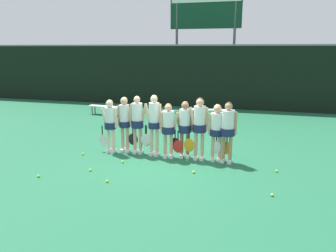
# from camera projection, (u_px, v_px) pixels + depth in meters

# --- Properties ---
(ground_plane) EXTENTS (140.00, 140.00, 0.00)m
(ground_plane) POSITION_uv_depth(u_px,v_px,m) (167.00, 156.00, 9.72)
(ground_plane) COLOR #216642
(fence_windscreen) EXTENTS (60.00, 0.08, 3.31)m
(fence_windscreen) POSITION_uv_depth(u_px,v_px,m) (210.00, 77.00, 17.12)
(fence_windscreen) COLOR black
(fence_windscreen) RESTS_ON ground_plane
(scoreboard) EXTENTS (3.88, 0.15, 5.84)m
(scoreboard) POSITION_uv_depth(u_px,v_px,m) (205.00, 21.00, 17.71)
(scoreboard) COLOR #515156
(scoreboard) RESTS_ON ground_plane
(bench_courtside) EXTENTS (2.03, 0.55, 0.43)m
(bench_courtside) POSITION_uv_depth(u_px,v_px,m) (108.00, 107.00, 15.54)
(bench_courtside) COLOR silver
(bench_courtside) RESTS_ON ground_plane
(bench_far) EXTENTS (1.91, 0.52, 0.44)m
(bench_far) POSITION_uv_depth(u_px,v_px,m) (211.00, 111.00, 14.66)
(bench_far) COLOR silver
(bench_far) RESTS_ON ground_plane
(player_0) EXTENTS (0.63, 0.35, 1.63)m
(player_0) POSITION_uv_depth(u_px,v_px,m) (110.00, 122.00, 9.88)
(player_0) COLOR beige
(player_0) RESTS_ON ground_plane
(player_1) EXTENTS (0.63, 0.33, 1.70)m
(player_1) POSITION_uv_depth(u_px,v_px,m) (125.00, 120.00, 9.92)
(player_1) COLOR tan
(player_1) RESTS_ON ground_plane
(player_2) EXTENTS (0.64, 0.36, 1.75)m
(player_2) POSITION_uv_depth(u_px,v_px,m) (138.00, 120.00, 9.77)
(player_2) COLOR tan
(player_2) RESTS_ON ground_plane
(player_3) EXTENTS (0.65, 0.35, 1.81)m
(player_3) POSITION_uv_depth(u_px,v_px,m) (154.00, 120.00, 9.56)
(player_3) COLOR beige
(player_3) RESTS_ON ground_plane
(player_4) EXTENTS (0.65, 0.37, 1.60)m
(player_4) POSITION_uv_depth(u_px,v_px,m) (169.00, 126.00, 9.39)
(player_4) COLOR tan
(player_4) RESTS_ON ground_plane
(player_5) EXTENTS (0.66, 0.37, 1.66)m
(player_5) POSITION_uv_depth(u_px,v_px,m) (185.00, 125.00, 9.40)
(player_5) COLOR #8C664C
(player_5) RESTS_ON ground_plane
(player_6) EXTENTS (0.67, 0.38, 1.79)m
(player_6) POSITION_uv_depth(u_px,v_px,m) (199.00, 123.00, 9.20)
(player_6) COLOR tan
(player_6) RESTS_ON ground_plane
(player_7) EXTENTS (0.67, 0.39, 1.62)m
(player_7) POSITION_uv_depth(u_px,v_px,m) (217.00, 128.00, 9.10)
(player_7) COLOR tan
(player_7) RESTS_ON ground_plane
(player_8) EXTENTS (0.67, 0.40, 1.71)m
(player_8) POSITION_uv_depth(u_px,v_px,m) (228.00, 127.00, 8.97)
(player_8) COLOR tan
(player_8) RESTS_ON ground_plane
(tennis_ball_0) EXTENTS (0.07, 0.07, 0.07)m
(tennis_ball_0) POSITION_uv_depth(u_px,v_px,m) (83.00, 154.00, 9.81)
(tennis_ball_0) COLOR #CCE033
(tennis_ball_0) RESTS_ON ground_plane
(tennis_ball_1) EXTENTS (0.07, 0.07, 0.07)m
(tennis_ball_1) POSITION_uv_depth(u_px,v_px,m) (272.00, 195.00, 7.08)
(tennis_ball_1) COLOR #CCE033
(tennis_ball_1) RESTS_ON ground_plane
(tennis_ball_2) EXTENTS (0.07, 0.07, 0.07)m
(tennis_ball_2) POSITION_uv_depth(u_px,v_px,m) (277.00, 171.00, 8.45)
(tennis_ball_2) COLOR #CCE033
(tennis_ball_2) RESTS_ON ground_plane
(tennis_ball_3) EXTENTS (0.07, 0.07, 0.07)m
(tennis_ball_3) POSITION_uv_depth(u_px,v_px,m) (107.00, 181.00, 7.80)
(tennis_ball_3) COLOR #CCE033
(tennis_ball_3) RESTS_ON ground_plane
(tennis_ball_4) EXTENTS (0.07, 0.07, 0.07)m
(tennis_ball_4) POSITION_uv_depth(u_px,v_px,m) (123.00, 162.00, 9.13)
(tennis_ball_4) COLOR #CCE033
(tennis_ball_4) RESTS_ON ground_plane
(tennis_ball_5) EXTENTS (0.07, 0.07, 0.07)m
(tennis_ball_5) POSITION_uv_depth(u_px,v_px,m) (194.00, 172.00, 8.38)
(tennis_ball_5) COLOR #CCE033
(tennis_ball_5) RESTS_ON ground_plane
(tennis_ball_6) EXTENTS (0.07, 0.07, 0.07)m
(tennis_ball_6) POSITION_uv_depth(u_px,v_px,m) (90.00, 170.00, 8.52)
(tennis_ball_6) COLOR #CCE033
(tennis_ball_6) RESTS_ON ground_plane
(tennis_ball_7) EXTENTS (0.07, 0.07, 0.07)m
(tennis_ball_7) POSITION_uv_depth(u_px,v_px,m) (39.00, 176.00, 8.12)
(tennis_ball_7) COLOR #CCE033
(tennis_ball_7) RESTS_ON ground_plane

